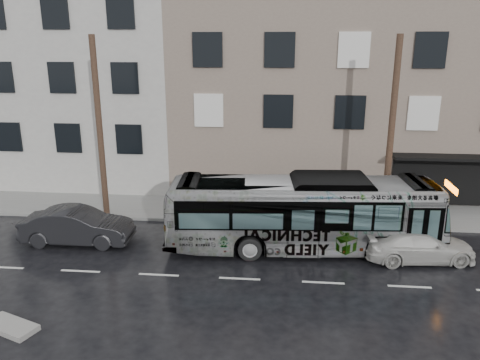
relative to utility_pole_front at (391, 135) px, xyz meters
The scene contains 11 objects.
ground 8.65m from the utility_pole_front, 153.08° to the right, with size 120.00×120.00×0.00m, color black.
sidewalk 8.11m from the utility_pole_front, 166.17° to the left, with size 90.00×3.60×0.15m, color gray.
building_taupe 9.56m from the utility_pole_front, 99.07° to the left, with size 20.00×12.00×11.00m, color gray.
building_grey 27.02m from the utility_pole_front, 156.02° to the left, with size 26.00×15.00×16.00m, color beige.
utility_pole_front is the anchor object (origin of this frame).
utility_pole_rear 14.00m from the utility_pole_front, behind, with size 0.30×0.30×9.00m, color #503728.
sign_post 3.48m from the utility_pole_front, ahead, with size 0.06×0.06×2.40m, color slate.
bus 5.75m from the utility_pole_front, 145.58° to the right, with size 2.78×11.86×3.30m, color #B2B2B2.
white_sedan 5.30m from the utility_pole_front, 77.42° to the right, with size 1.88×4.62×1.34m, color #B6B4AD.
dark_sedan 14.98m from the utility_pole_front, 167.55° to the right, with size 1.71×4.91×1.62m, color black.
slush_pile 17.26m from the utility_pole_front, 143.96° to the right, with size 1.80×0.80×0.18m, color #A39F9A.
Camera 1 is at (1.59, -18.68, 8.81)m, focal length 35.00 mm.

